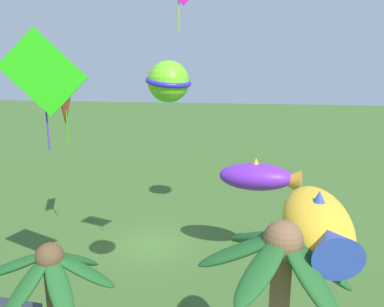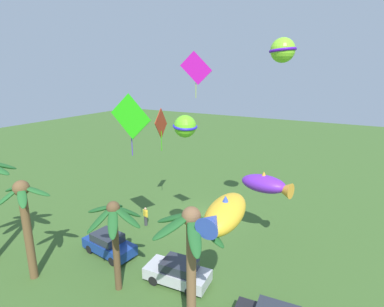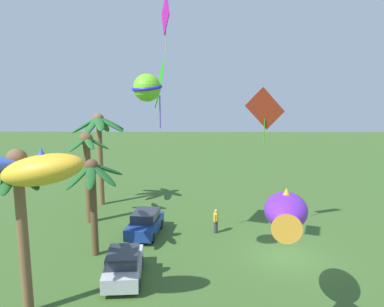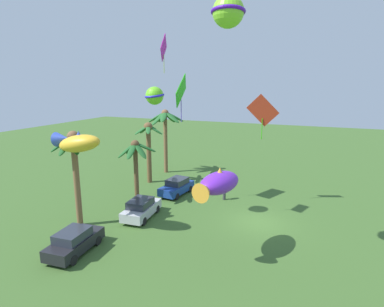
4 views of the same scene
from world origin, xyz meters
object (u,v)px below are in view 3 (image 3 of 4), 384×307
object	(u,v)px
palm_tree_1	(93,183)
kite_fish_1	(286,211)
palm_tree_2	(99,134)
kite_ball_4	(147,88)
parked_car_2	(124,265)
parked_car_1	(145,223)
kite_fish_5	(37,168)
kite_diamond_0	(160,84)
kite_diamond_3	(265,109)
spectator_0	(216,221)
kite_diamond_2	(165,15)
palm_tree_0	(20,195)
palm_tree_3	(87,160)

from	to	relation	value
palm_tree_1	kite_fish_1	xyz separation A→B (m)	(-5.84, -9.24, 0.40)
palm_tree_2	kite_ball_4	xyz separation A→B (m)	(-11.97, -5.35, 3.62)
parked_car_2	kite_ball_4	distance (m)	8.73
parked_car_1	kite_fish_1	bearing A→B (deg)	-142.49
palm_tree_2	kite_fish_5	bearing A→B (deg)	-173.89
kite_diamond_0	palm_tree_1	bearing A→B (deg)	113.13
kite_fish_1	kite_diamond_3	bearing A→B (deg)	-4.52
spectator_0	kite_ball_4	size ratio (longest dim) A/B	0.80
palm_tree_1	spectator_0	bearing A→B (deg)	-64.30
kite_diamond_3	kite_fish_5	distance (m)	14.58
parked_car_2	kite_fish_1	xyz separation A→B (m)	(-3.05, -7.13, 3.83)
parked_car_1	kite_diamond_2	bearing A→B (deg)	-161.90
kite_diamond_2	kite_diamond_0	bearing A→B (deg)	9.22
palm_tree_0	kite_diamond_0	xyz separation A→B (m)	(7.22, -5.00, 4.42)
kite_fish_1	palm_tree_1	bearing A→B (deg)	57.70
kite_ball_4	kite_fish_5	distance (m)	6.17
parked_car_2	kite_ball_4	size ratio (longest dim) A/B	2.02
palm_tree_3	kite_diamond_0	world-z (taller)	kite_diamond_0
kite_diamond_3	kite_diamond_2	bearing A→B (deg)	138.72
palm_tree_0	palm_tree_1	distance (m)	5.92
kite_fish_5	palm_tree_2	bearing A→B (deg)	6.11
palm_tree_0	palm_tree_3	world-z (taller)	palm_tree_0
palm_tree_0	spectator_0	bearing A→B (deg)	-42.79
spectator_0	kite_diamond_0	world-z (taller)	kite_diamond_0
kite_diamond_0	kite_diamond_3	xyz separation A→B (m)	(2.14, -6.38, -1.56)
kite_diamond_3	palm_tree_3	bearing A→B (deg)	82.20
palm_tree_0	palm_tree_1	size ratio (longest dim) A/B	1.27
kite_diamond_0	kite_ball_4	distance (m)	4.13
palm_tree_3	parked_car_2	bearing A→B (deg)	-154.22
palm_tree_2	kite_diamond_2	xyz separation A→B (m)	(-12.17, -6.25, 6.78)
palm_tree_1	palm_tree_2	xyz separation A→B (m)	(9.39, 1.93, 1.58)
parked_car_2	kite_diamond_2	distance (m)	12.00
palm_tree_2	spectator_0	bearing A→B (deg)	-124.08
parked_car_1	kite_ball_4	xyz separation A→B (m)	(-5.63, -1.01, 8.63)
palm_tree_0	palm_tree_1	bearing A→B (deg)	-13.67
palm_tree_0	palm_tree_3	bearing A→B (deg)	2.18
palm_tree_1	kite_ball_4	bearing A→B (deg)	-127.02
palm_tree_0	kite_fish_1	bearing A→B (deg)	-90.90
palm_tree_1	kite_diamond_3	xyz separation A→B (m)	(3.68, -9.99, 3.85)
kite_fish_1	kite_fish_5	size ratio (longest dim) A/B	1.12
parked_car_2	kite_diamond_2	bearing A→B (deg)	-89.75
spectator_0	kite_diamond_2	xyz separation A→B (m)	(-6.14, 2.67, 11.73)
spectator_0	kite_fish_1	distance (m)	10.20
palm_tree_3	kite_fish_1	size ratio (longest dim) A/B	1.57
palm_tree_1	palm_tree_3	bearing A→B (deg)	18.75
palm_tree_3	kite_diamond_3	bearing A→B (deg)	-97.80
palm_tree_2	spectator_0	size ratio (longest dim) A/B	4.64
palm_tree_1	parked_car_1	world-z (taller)	palm_tree_1
palm_tree_0	kite_fish_1	distance (m)	10.64
kite_fish_1	kite_fish_5	distance (m)	9.67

